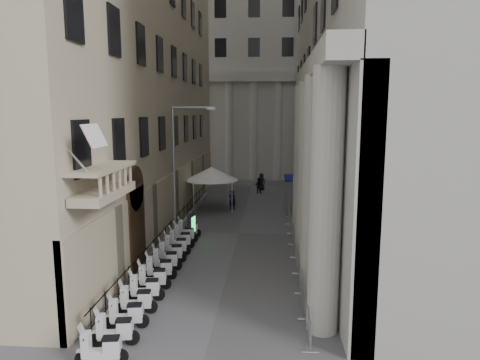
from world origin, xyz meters
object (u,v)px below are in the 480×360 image
object	(u,v)px
pedestrian_a	(232,200)
security_tent	(215,174)
info_kiosk	(192,227)
pedestrian_b	(259,186)
street_lamp	(179,160)

from	to	relation	value
pedestrian_a	security_tent	bearing A→B (deg)	-15.91
info_kiosk	pedestrian_a	xyz separation A→B (m)	(1.79, 9.30, -0.07)
security_tent	pedestrian_a	distance (m)	2.65
info_kiosk	security_tent	bearing A→B (deg)	96.61
security_tent	info_kiosk	xyz separation A→B (m)	(-0.36, -9.22, -2.16)
info_kiosk	pedestrian_a	size ratio (longest dim) A/B	1.07
security_tent	pedestrian_a	bearing A→B (deg)	3.00
pedestrian_a	pedestrian_b	world-z (taller)	pedestrian_a
security_tent	info_kiosk	distance (m)	9.48
street_lamp	pedestrian_b	xyz separation A→B (m)	(4.77, 16.16, -4.42)
street_lamp	info_kiosk	world-z (taller)	street_lamp
security_tent	pedestrian_b	xyz separation A→B (m)	(3.49, 7.86, -2.28)
security_tent	pedestrian_b	world-z (taller)	security_tent
street_lamp	info_kiosk	bearing A→B (deg)	-48.79
info_kiosk	pedestrian_b	world-z (taller)	info_kiosk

